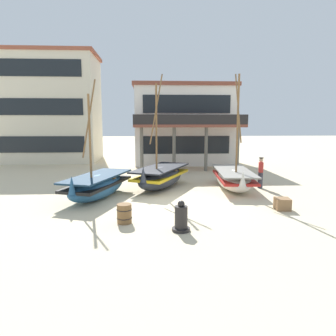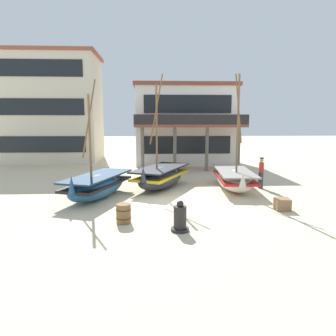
# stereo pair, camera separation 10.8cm
# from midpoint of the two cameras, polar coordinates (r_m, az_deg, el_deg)

# --- Properties ---
(ground_plane) EXTENTS (120.00, 120.00, 0.00)m
(ground_plane) POSITION_cam_midpoint_polar(r_m,az_deg,el_deg) (14.08, 0.02, -6.26)
(ground_plane) COLOR beige
(fishing_boat_near_left) EXTENTS (3.42, 4.65, 6.05)m
(fishing_boat_near_left) POSITION_cam_midpoint_polar(r_m,az_deg,el_deg) (16.82, -1.55, -1.55)
(fishing_boat_near_left) COLOR #2D333D
(fishing_boat_near_left) RESTS_ON ground
(fishing_boat_centre_large) EXTENTS (2.08, 4.65, 6.06)m
(fishing_boat_centre_large) POSITION_cam_midpoint_polar(r_m,az_deg,el_deg) (16.99, 11.83, -1.88)
(fishing_boat_centre_large) COLOR silver
(fishing_boat_centre_large) RESTS_ON ground
(fishing_boat_far_right) EXTENTS (2.98, 4.68, 5.49)m
(fishing_boat_far_right) POSITION_cam_midpoint_polar(r_m,az_deg,el_deg) (15.02, -13.07, -3.14)
(fishing_boat_far_right) COLOR #23517A
(fishing_boat_far_right) RESTS_ON ground
(fisherman_by_hull) EXTENTS (0.30, 0.40, 1.68)m
(fisherman_by_hull) POSITION_cam_midpoint_polar(r_m,az_deg,el_deg) (17.47, 16.52, -0.89)
(fisherman_by_hull) COLOR #33333D
(fisherman_by_hull) RESTS_ON ground
(capstan_winch) EXTENTS (0.61, 0.61, 1.04)m
(capstan_winch) POSITION_cam_midpoint_polar(r_m,az_deg,el_deg) (10.41, 2.13, -9.30)
(capstan_winch) COLOR black
(capstan_winch) RESTS_ON ground
(wooden_barrel) EXTENTS (0.56, 0.56, 0.70)m
(wooden_barrel) POSITION_cam_midpoint_polar(r_m,az_deg,el_deg) (11.29, -8.32, -8.31)
(wooden_barrel) COLOR brown
(wooden_barrel) RESTS_ON ground
(cargo_crate) EXTENTS (0.64, 0.64, 0.48)m
(cargo_crate) POSITION_cam_midpoint_polar(r_m,az_deg,el_deg) (13.66, 20.10, -6.23)
(cargo_crate) COLOR olive
(cargo_crate) RESTS_ON ground
(harbor_building_main) EXTENTS (8.45, 8.96, 6.64)m
(harbor_building_main) POSITION_cam_midpoint_polar(r_m,az_deg,el_deg) (27.52, 2.59, 8.05)
(harbor_building_main) COLOR white
(harbor_building_main) RESTS_ON ground
(harbor_building_annex) EXTENTS (9.24, 5.60, 9.51)m
(harbor_building_annex) POSITION_cam_midpoint_polar(r_m,az_deg,el_deg) (30.39, -21.43, 10.25)
(harbor_building_annex) COLOR beige
(harbor_building_annex) RESTS_ON ground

